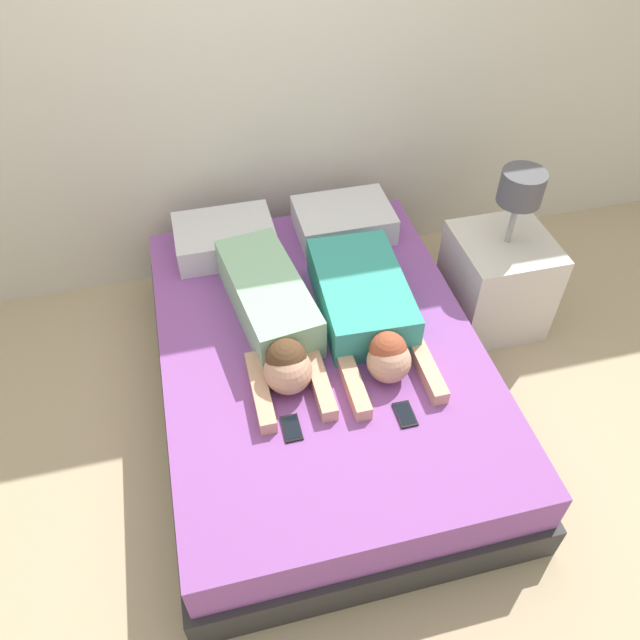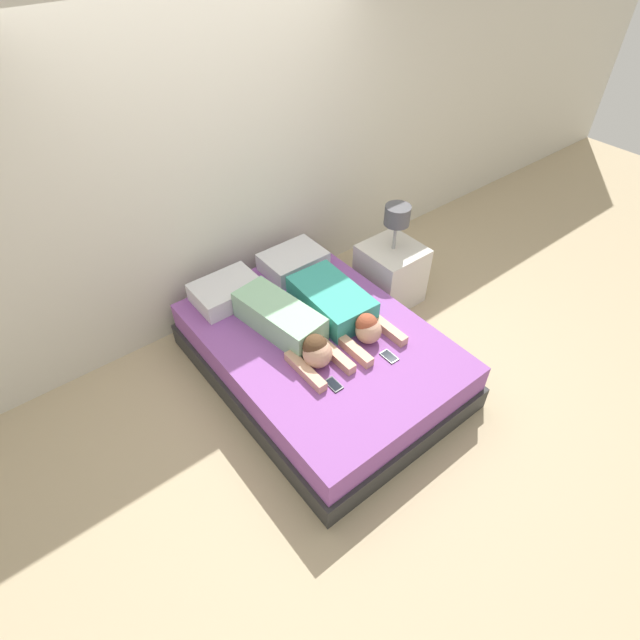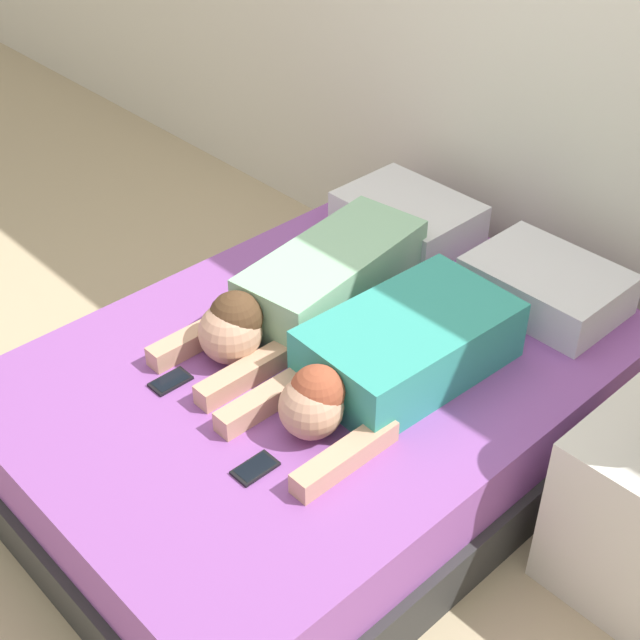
# 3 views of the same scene
# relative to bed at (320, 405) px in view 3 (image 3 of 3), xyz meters

# --- Properties ---
(ground_plane) EXTENTS (12.00, 12.00, 0.00)m
(ground_plane) POSITION_rel_bed_xyz_m (0.00, 0.00, -0.21)
(ground_plane) COLOR tan
(wall_back) EXTENTS (12.00, 0.06, 2.60)m
(wall_back) POSITION_rel_bed_xyz_m (0.00, 1.19, 1.09)
(wall_back) COLOR beige
(wall_back) RESTS_ON ground_plane
(bed) EXTENTS (1.52, 2.08, 0.43)m
(bed) POSITION_rel_bed_xyz_m (0.00, 0.00, 0.00)
(bed) COLOR #2D2D2D
(bed) RESTS_ON ground_plane
(pillow_head_left) EXTENTS (0.52, 0.38, 0.16)m
(pillow_head_left) POSITION_rel_bed_xyz_m (-0.33, 0.79, 0.30)
(pillow_head_left) COLOR silver
(pillow_head_left) RESTS_ON bed
(pillow_head_right) EXTENTS (0.52, 0.38, 0.16)m
(pillow_head_right) POSITION_rel_bed_xyz_m (0.33, 0.79, 0.30)
(pillow_head_right) COLOR silver
(pillow_head_right) RESTS_ON bed
(person_left) EXTENTS (0.40, 1.07, 0.24)m
(person_left) POSITION_rel_bed_xyz_m (-0.19, 0.12, 0.33)
(person_left) COLOR #8CBF99
(person_left) RESTS_ON bed
(person_right) EXTENTS (0.43, 0.99, 0.22)m
(person_right) POSITION_rel_bed_xyz_m (0.24, 0.07, 0.32)
(person_right) COLOR teal
(person_right) RESTS_ON bed
(cell_phone_left) EXTENTS (0.07, 0.13, 0.01)m
(cell_phone_left) POSITION_rel_bed_xyz_m (-0.23, -0.44, 0.22)
(cell_phone_left) COLOR black
(cell_phone_left) RESTS_ON bed
(cell_phone_right) EXTENTS (0.07, 0.13, 0.01)m
(cell_phone_right) POSITION_rel_bed_xyz_m (0.25, -0.49, 0.22)
(cell_phone_right) COLOR black
(cell_phone_right) RESTS_ON bed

